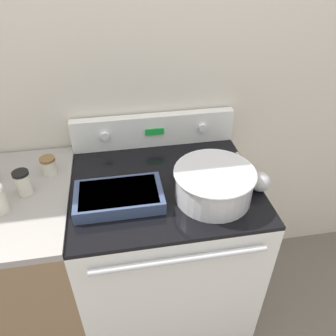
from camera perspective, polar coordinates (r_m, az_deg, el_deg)
kitchen_wall at (r=1.57m, az=-3.05°, el=15.40°), size 8.00×0.05×2.50m
stove_range at (r=1.74m, az=-0.57°, el=-14.46°), size 0.79×0.71×0.93m
control_panel at (r=1.62m, az=-2.50°, el=6.62°), size 0.79×0.07×0.16m
side_counter at (r=1.80m, az=-24.01°, el=-16.09°), size 0.60×0.68×0.94m
mixing_bowl at (r=1.30m, az=8.00°, el=-2.53°), size 0.32×0.32×0.13m
casserole_dish at (r=1.31m, az=-8.54°, el=-4.87°), size 0.35×0.21×0.05m
ladle at (r=1.41m, az=15.59°, el=-2.15°), size 0.08×0.31×0.08m
spice_jar_brown_cap at (r=1.51m, az=-20.06°, el=0.43°), size 0.07×0.07×0.08m
spice_jar_black_cap at (r=1.42m, az=-23.91°, el=-2.35°), size 0.06×0.06×0.11m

